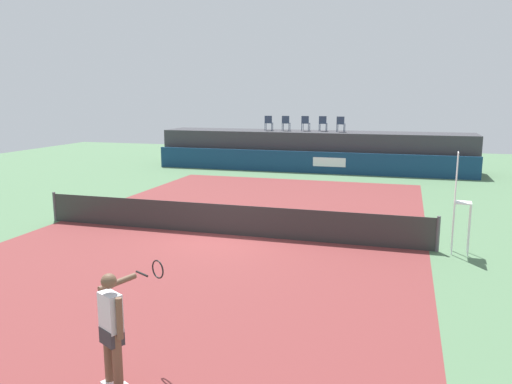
# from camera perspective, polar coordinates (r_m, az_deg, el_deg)

# --- Properties ---
(ground_plane) EXTENTS (48.00, 48.00, 0.00)m
(ground_plane) POSITION_cam_1_polar(r_m,az_deg,el_deg) (18.53, -0.31, -2.42)
(ground_plane) COLOR #4C704C
(court_inner) EXTENTS (12.00, 22.00, 0.00)m
(court_inner) POSITION_cam_1_polar(r_m,az_deg,el_deg) (15.77, -3.48, -4.78)
(court_inner) COLOR maroon
(court_inner) RESTS_ON ground
(sponsor_wall) EXTENTS (18.00, 0.22, 1.20)m
(sponsor_wall) POSITION_cam_1_polar(r_m,az_deg,el_deg) (28.49, 5.84, 3.36)
(sponsor_wall) COLOR navy
(sponsor_wall) RESTS_ON ground
(spectator_platform) EXTENTS (18.00, 2.80, 2.20)m
(spectator_platform) POSITION_cam_1_polar(r_m,az_deg,el_deg) (30.19, 6.49, 4.71)
(spectator_platform) COLOR #38383D
(spectator_platform) RESTS_ON ground
(spectator_chair_far_left) EXTENTS (0.48, 0.48, 0.89)m
(spectator_chair_far_left) POSITION_cam_1_polar(r_m,az_deg,el_deg) (30.53, 1.43, 7.84)
(spectator_chair_far_left) COLOR #2D3D56
(spectator_chair_far_left) RESTS_ON spectator_platform
(spectator_chair_left) EXTENTS (0.46, 0.46, 0.89)m
(spectator_chair_left) POSITION_cam_1_polar(r_m,az_deg,el_deg) (30.38, 3.39, 7.81)
(spectator_chair_left) COLOR #2D3D56
(spectator_chair_left) RESTS_ON spectator_platform
(spectator_chair_center) EXTENTS (0.45, 0.45, 0.89)m
(spectator_chair_center) POSITION_cam_1_polar(r_m,az_deg,el_deg) (30.34, 5.60, 7.78)
(spectator_chair_center) COLOR #2D3D56
(spectator_chair_center) RESTS_ON spectator_platform
(spectator_chair_right) EXTENTS (0.45, 0.45, 0.89)m
(spectator_chair_right) POSITION_cam_1_polar(r_m,az_deg,el_deg) (30.20, 7.54, 7.73)
(spectator_chair_right) COLOR #2D3D56
(spectator_chair_right) RESTS_ON spectator_platform
(spectator_chair_far_right) EXTENTS (0.46, 0.46, 0.89)m
(spectator_chair_far_right) POSITION_cam_1_polar(r_m,az_deg,el_deg) (29.70, 9.52, 7.62)
(spectator_chair_far_right) COLOR #2D3D56
(spectator_chair_far_right) RESTS_ON spectator_platform
(umpire_chair) EXTENTS (0.47, 0.47, 2.76)m
(umpire_chair) POSITION_cam_1_polar(r_m,az_deg,el_deg) (14.59, 21.89, -0.42)
(umpire_chair) COLOR white
(umpire_chair) RESTS_ON ground
(tennis_net) EXTENTS (12.40, 0.02, 0.95)m
(tennis_net) POSITION_cam_1_polar(r_m,az_deg,el_deg) (15.65, -3.50, -3.11)
(tennis_net) COLOR #2D2D2D
(tennis_net) RESTS_ON ground
(net_post_near) EXTENTS (0.10, 0.10, 1.00)m
(net_post_near) POSITION_cam_1_polar(r_m,az_deg,el_deg) (18.66, -21.71, -1.53)
(net_post_near) COLOR #4C4C51
(net_post_near) RESTS_ON ground
(net_post_far) EXTENTS (0.10, 0.10, 1.00)m
(net_post_far) POSITION_cam_1_polar(r_m,az_deg,el_deg) (14.78, 19.79, -4.47)
(net_post_far) COLOR #4C4C51
(net_post_far) RESTS_ON ground
(tennis_player) EXTENTS (0.65, 1.26, 1.77)m
(tennis_player) POSITION_cam_1_polar(r_m,az_deg,el_deg) (7.77, -15.78, -14.41)
(tennis_player) COLOR white
(tennis_player) RESTS_ON court_inner
(tennis_ball) EXTENTS (0.07, 0.07, 0.07)m
(tennis_ball) POSITION_cam_1_polar(r_m,az_deg,el_deg) (18.59, -4.98, -2.30)
(tennis_ball) COLOR #D8EA33
(tennis_ball) RESTS_ON court_inner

